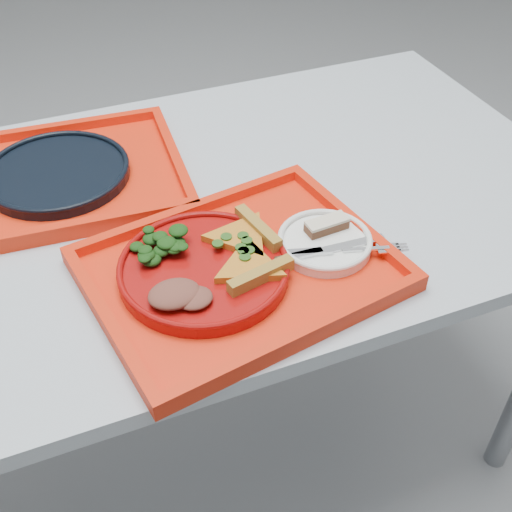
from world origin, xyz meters
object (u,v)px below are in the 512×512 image
at_px(tray_far, 59,180).
at_px(navy_plate, 58,174).
at_px(tray_main, 240,273).
at_px(dinner_plate, 204,271).
at_px(dessert_bar, 327,225).

distance_m(tray_far, navy_plate, 0.01).
xyz_separation_m(tray_main, tray_far, (-0.22, 0.36, 0.00)).
bearing_deg(navy_plate, dinner_plate, -64.64).
bearing_deg(dessert_bar, tray_far, 134.30).
distance_m(tray_far, dessert_bar, 0.51).
relative_size(tray_main, tray_far, 1.00).
xyz_separation_m(tray_far, navy_plate, (0.00, 0.00, 0.01)).
bearing_deg(navy_plate, tray_far, 0.00).
bearing_deg(tray_far, dessert_bar, -37.43).
bearing_deg(dessert_bar, navy_plate, 134.30).
relative_size(dinner_plate, navy_plate, 1.00).
distance_m(tray_main, navy_plate, 0.42).
distance_m(navy_plate, dessert_bar, 0.51).
distance_m(tray_main, dinner_plate, 0.06).
relative_size(tray_main, dinner_plate, 1.73).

